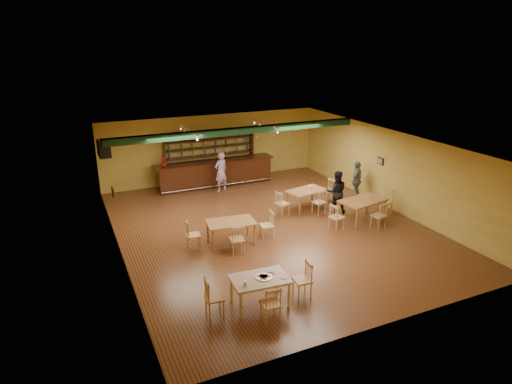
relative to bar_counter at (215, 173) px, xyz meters
name	(u,v)px	position (x,y,z in m)	size (l,w,h in m)	color
floor	(270,227)	(0.22, -5.15, -0.56)	(12.00, 12.00, 0.00)	#4F2816
ceiling_beam	(239,131)	(0.22, -2.35, 2.31)	(10.00, 0.30, 0.25)	black
track_rail_left	(188,130)	(-1.58, -1.75, 2.38)	(0.05, 2.50, 0.05)	silver
track_rail_right	(265,124)	(1.62, -1.75, 2.38)	(0.05, 2.50, 0.05)	silver
ac_unit	(104,149)	(-4.58, -0.95, 1.79)	(0.34, 0.70, 0.48)	silver
picture_left	(113,192)	(-4.75, -4.15, 1.14)	(0.04, 0.34, 0.28)	black
picture_right	(380,161)	(5.19, -4.65, 1.14)	(0.04, 0.34, 0.28)	black
bar_counter	(215,173)	(0.00, 0.00, 0.00)	(5.35, 0.85, 1.13)	#32160A
back_bar_hutch	(210,157)	(0.00, 0.63, 0.57)	(4.14, 0.40, 2.28)	#32160A
poinsettia	(164,161)	(-2.23, 0.00, 0.79)	(0.25, 0.25, 0.44)	#AC140F
dining_table_b	(306,199)	(2.28, -4.06, -0.20)	(1.47, 0.88, 0.73)	#9F6F38
dining_table_c	(231,232)	(-1.47, -5.75, -0.19)	(1.50, 0.90, 0.75)	#9F6F38
dining_table_d	(362,210)	(3.44, -5.98, -0.16)	(1.63, 0.98, 0.81)	#9F6F38
near_table	(260,291)	(-2.06, -9.25, -0.19)	(1.39, 0.89, 0.74)	#D5B38E
pizza_tray	(264,277)	(-1.96, -9.25, 0.19)	(0.40, 0.40, 0.01)	silver
parmesan_shaker	(245,283)	(-2.51, -9.40, 0.23)	(0.07, 0.07, 0.11)	#EAE5C6
napkin_stack	(269,271)	(-1.72, -9.05, 0.19)	(0.20, 0.15, 0.03)	white
pizza_server	(268,274)	(-1.82, -9.20, 0.19)	(0.32, 0.09, 0.00)	silver
side_plate	(284,277)	(-1.52, -9.45, 0.18)	(0.22, 0.22, 0.01)	white
patron_bar	(221,172)	(-0.01, -0.83, 0.29)	(0.62, 0.41, 1.71)	purple
patron_right_a	(336,192)	(3.08, -4.86, 0.24)	(0.78, 0.61, 1.61)	black
patron_right_b	(357,180)	(4.64, -3.98, 0.23)	(0.93, 0.39, 1.58)	slate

